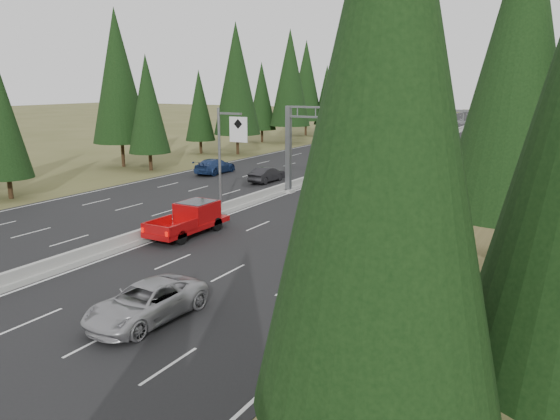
{
  "coord_description": "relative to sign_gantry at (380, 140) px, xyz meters",
  "views": [
    {
      "loc": [
        23.82,
        -7.79,
        9.83
      ],
      "look_at": [
        8.01,
        20.0,
        2.37
      ],
      "focal_mm": 35.0,
      "sensor_mm": 36.0,
      "label": 1
    }
  ],
  "objects": [
    {
      "name": "car_ahead_green",
      "position": [
        -1.42,
        8.23,
        -4.41
      ],
      "size": [
        2.15,
        4.68,
        1.56
      ],
      "primitive_type": "imported",
      "rotation": [
        0.0,
        0.0,
        -0.07
      ],
      "color": "#166037",
      "rests_on": "road"
    },
    {
      "name": "shoulder_left",
      "position": [
        -26.72,
        45.12,
        -5.24
      ],
      "size": [
        3.6,
        260.0,
        0.06
      ],
      "primitive_type": "cube",
      "color": "#4A4B23",
      "rests_on": "ground"
    },
    {
      "name": "car_ahead_dkred",
      "position": [
        5.58,
        23.69,
        -4.36
      ],
      "size": [
        2.22,
        5.16,
        1.65
      ],
      "primitive_type": "imported",
      "rotation": [
        0.0,
        0.0,
        0.1
      ],
      "color": "#560C10",
      "rests_on": "road"
    },
    {
      "name": "car_onc_white",
      "position": [
        -10.42,
        30.82,
        -4.43
      ],
      "size": [
        2.07,
        4.54,
        1.51
      ],
      "primitive_type": "imported",
      "rotation": [
        0.0,
        0.0,
        3.08
      ],
      "color": "white",
      "rests_on": "road"
    },
    {
      "name": "road",
      "position": [
        -8.92,
        45.12,
        -5.23
      ],
      "size": [
        32.0,
        260.0,
        0.08
      ],
      "primitive_type": "cube",
      "color": "black",
      "rests_on": "ground"
    },
    {
      "name": "red_pickup",
      "position": [
        -7.42,
        -15.14,
        -4.04
      ],
      "size": [
        2.26,
        6.34,
        2.07
      ],
      "color": "black",
      "rests_on": "road"
    },
    {
      "name": "car_ahead_far",
      "position": [
        -6.99,
        79.78,
        -4.46
      ],
      "size": [
        1.86,
        4.35,
        1.47
      ],
      "primitive_type": "imported",
      "rotation": [
        0.0,
        0.0,
        -0.03
      ],
      "color": "black",
      "rests_on": "road"
    },
    {
      "name": "car_onc_far",
      "position": [
        -22.68,
        56.16,
        -4.44
      ],
      "size": [
        2.83,
        5.54,
        1.5
      ],
      "primitive_type": "imported",
      "rotation": [
        0.0,
        0.0,
        3.21
      ],
      "color": "black",
      "rests_on": "road"
    },
    {
      "name": "hov_sign_pole",
      "position": [
        -8.33,
        -9.92,
        -0.54
      ],
      "size": [
        2.8,
        0.5,
        8.0
      ],
      "color": "slate",
      "rests_on": "road"
    },
    {
      "name": "car_ahead_dkgrey",
      "position": [
        -3.07,
        32.7,
        -4.54
      ],
      "size": [
        1.93,
        4.52,
        1.3
      ],
      "primitive_type": "imported",
      "rotation": [
        0.0,
        0.0,
        0.03
      ],
      "color": "black",
      "rests_on": "road"
    },
    {
      "name": "median_barrier",
      "position": [
        -8.92,
        45.12,
        -4.85
      ],
      "size": [
        0.7,
        260.0,
        0.85
      ],
      "color": "#999994",
      "rests_on": "road"
    },
    {
      "name": "sign_gantry",
      "position": [
        0.0,
        0.0,
        0.0
      ],
      "size": [
        16.75,
        0.98,
        7.8
      ],
      "color": "slate",
      "rests_on": "road"
    },
    {
      "name": "shoulder_right",
      "position": [
        8.88,
        45.12,
        -5.24
      ],
      "size": [
        3.6,
        260.0,
        0.06
      ],
      "primitive_type": "cube",
      "color": "olive",
      "rests_on": "ground"
    },
    {
      "name": "tree_row_left",
      "position": [
        -30.96,
        43.4,
        4.02
      ],
      "size": [
        12.14,
        237.59,
        18.85
      ],
      "color": "black",
      "rests_on": "ground"
    },
    {
      "name": "silver_minivan",
      "position": [
        -0.54,
        -26.88,
        -4.41
      ],
      "size": [
        2.84,
        5.74,
        1.57
      ],
      "primitive_type": "imported",
      "rotation": [
        0.0,
        0.0,
        -0.04
      ],
      "color": "#9A9A9E",
      "rests_on": "road"
    },
    {
      "name": "car_onc_near",
      "position": [
        -13.07,
        3.84,
        -4.43
      ],
      "size": [
        1.78,
        4.67,
        1.52
      ],
      "primitive_type": "imported",
      "rotation": [
        0.0,
        0.0,
        3.1
      ],
      "color": "black",
      "rests_on": "road"
    },
    {
      "name": "car_ahead_white",
      "position": [
        -1.76,
        85.98,
        -4.41
      ],
      "size": [
        2.87,
        5.72,
        1.56
      ],
      "primitive_type": "imported",
      "rotation": [
        0.0,
        0.0,
        -0.05
      ],
      "color": "silver",
      "rests_on": "road"
    },
    {
      "name": "car_onc_blue",
      "position": [
        -20.8,
        5.57,
        -4.36
      ],
      "size": [
        2.51,
        5.78,
        1.65
      ],
      "primitive_type": "imported",
      "rotation": [
        0.0,
        0.0,
        3.18
      ],
      "color": "navy",
      "rests_on": "road"
    }
  ]
}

